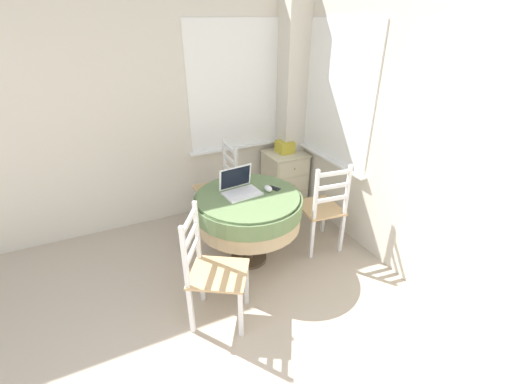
# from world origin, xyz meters

# --- Properties ---
(corner_room_shell) EXTENTS (4.60, 4.90, 2.55)m
(corner_room_shell) POSITION_xyz_m (1.38, 1.96, 1.28)
(corner_room_shell) COLOR beige
(corner_room_shell) RESTS_ON ground_plane
(round_dining_table) EXTENTS (1.02, 1.02, 0.74)m
(round_dining_table) POSITION_xyz_m (1.14, 1.86, 0.59)
(round_dining_table) COLOR #4C3D2D
(round_dining_table) RESTS_ON ground_plane
(laptop) EXTENTS (0.36, 0.29, 0.24)m
(laptop) POSITION_xyz_m (1.09, 1.94, 0.79)
(laptop) COLOR white
(laptop) RESTS_ON round_dining_table
(computer_mouse) EXTENTS (0.07, 0.10, 0.05)m
(computer_mouse) POSITION_xyz_m (1.35, 1.85, 0.76)
(computer_mouse) COLOR white
(computer_mouse) RESTS_ON round_dining_table
(cell_phone) EXTENTS (0.11, 0.14, 0.01)m
(cell_phone) POSITION_xyz_m (1.42, 1.87, 0.74)
(cell_phone) COLOR black
(cell_phone) RESTS_ON round_dining_table
(dining_chair_near_back_window) EXTENTS (0.44, 0.40, 0.98)m
(dining_chair_near_back_window) POSITION_xyz_m (1.13, 2.63, 0.46)
(dining_chair_near_back_window) COLOR tan
(dining_chair_near_back_window) RESTS_ON ground_plane
(dining_chair_near_right_window) EXTENTS (0.44, 0.48, 0.98)m
(dining_chair_near_right_window) POSITION_xyz_m (1.91, 1.73, 0.46)
(dining_chair_near_right_window) COLOR tan
(dining_chair_near_right_window) RESTS_ON ground_plane
(dining_chair_camera_near) EXTENTS (0.58, 0.56, 0.98)m
(dining_chair_camera_near) POSITION_xyz_m (0.58, 1.30, 0.46)
(dining_chair_camera_near) COLOR tan
(dining_chair_camera_near) RESTS_ON ground_plane
(corner_cabinet) EXTENTS (0.49, 0.49, 0.69)m
(corner_cabinet) POSITION_xyz_m (2.07, 2.77, 0.34)
(corner_cabinet) COLOR beige
(corner_cabinet) RESTS_ON ground_plane
(storage_box) EXTENTS (0.19, 0.20, 0.14)m
(storage_box) POSITION_xyz_m (2.07, 2.80, 0.76)
(storage_box) COLOR gold
(storage_box) RESTS_ON corner_cabinet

